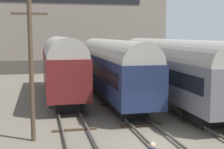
# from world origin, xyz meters

# --- Properties ---
(ground_plane) EXTENTS (200.00, 200.00, 0.00)m
(ground_plane) POSITION_xyz_m (0.00, 0.00, 0.00)
(ground_plane) COLOR #60594C
(track_left) EXTENTS (2.60, 60.00, 0.26)m
(track_left) POSITION_xyz_m (-4.07, 0.00, 0.14)
(track_left) COLOR #4C4742
(track_left) RESTS_ON ground
(track_middle) EXTENTS (2.60, 60.00, 0.26)m
(track_middle) POSITION_xyz_m (0.00, 0.00, 0.14)
(track_middle) COLOR #4C4742
(track_middle) RESTS_ON ground
(train_car_maroon) EXTENTS (3.06, 15.22, 5.37)m
(train_car_maroon) POSITION_xyz_m (-4.07, 13.12, 3.05)
(train_car_maroon) COLOR black
(train_car_maroon) RESTS_ON ground
(train_car_grey) EXTENTS (3.01, 17.53, 5.21)m
(train_car_grey) POSITION_xyz_m (4.07, 8.30, 2.96)
(train_car_grey) COLOR black
(train_car_grey) RESTS_ON ground
(train_car_navy) EXTENTS (2.91, 17.76, 5.15)m
(train_car_navy) POSITION_xyz_m (0.00, 11.16, 2.94)
(train_car_navy) COLOR black
(train_car_navy) RESTS_ON ground
(utility_pole) EXTENTS (1.80, 0.24, 7.51)m
(utility_pole) POSITION_xyz_m (-6.37, 1.76, 3.91)
(utility_pole) COLOR #473828
(utility_pole) RESTS_ON ground
(warehouse_building) EXTENTS (28.59, 12.66, 19.30)m
(warehouse_building) POSITION_xyz_m (-1.18, 36.93, 9.65)
(warehouse_building) COLOR #46403A
(warehouse_building) RESTS_ON ground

